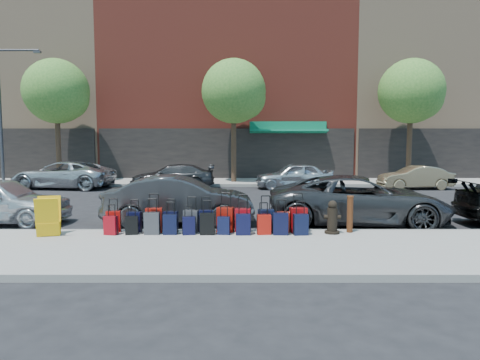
{
  "coord_description": "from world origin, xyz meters",
  "views": [
    {
      "loc": [
        0.88,
        -16.12,
        2.59
      ],
      "look_at": [
        0.88,
        -1.5,
        1.25
      ],
      "focal_mm": 32.0,
      "sensor_mm": 36.0,
      "label": 1
    }
  ],
  "objects_px": {
    "tree_center": "(236,93)",
    "suitcase_front_5": "(206,221)",
    "tree_right": "(413,93)",
    "car_far_2": "(294,176)",
    "streetlight": "(3,105)",
    "car_near_2": "(359,200)",
    "car_far_3": "(415,178)",
    "tree_left": "(59,93)",
    "fire_hydrant": "(332,218)",
    "display_rack": "(48,217)",
    "bollard": "(350,214)",
    "car_far_0": "(63,175)",
    "car_far_1": "(173,176)",
    "car_near_1": "(180,200)"
  },
  "relations": [
    {
      "from": "tree_right",
      "to": "car_far_0",
      "type": "distance_m",
      "value": 20.59
    },
    {
      "from": "display_rack",
      "to": "car_far_2",
      "type": "xyz_separation_m",
      "value": [
        7.87,
        12.28,
        0.06
      ]
    },
    {
      "from": "streetlight",
      "to": "car_far_2",
      "type": "height_order",
      "value": "streetlight"
    },
    {
      "from": "tree_center",
      "to": "display_rack",
      "type": "bearing_deg",
      "value": -107.62
    },
    {
      "from": "bollard",
      "to": "car_far_3",
      "type": "bearing_deg",
      "value": 60.82
    },
    {
      "from": "tree_center",
      "to": "car_far_0",
      "type": "distance_m",
      "value": 10.78
    },
    {
      "from": "car_far_2",
      "to": "car_near_1",
      "type": "bearing_deg",
      "value": -28.79
    },
    {
      "from": "fire_hydrant",
      "to": "tree_left",
      "type": "bearing_deg",
      "value": 138.14
    },
    {
      "from": "car_far_3",
      "to": "tree_left",
      "type": "bearing_deg",
      "value": -100.35
    },
    {
      "from": "display_rack",
      "to": "car_far_0",
      "type": "bearing_deg",
      "value": 94.78
    },
    {
      "from": "tree_right",
      "to": "tree_left",
      "type": "bearing_deg",
      "value": 180.0
    },
    {
      "from": "car_near_2",
      "to": "car_far_1",
      "type": "bearing_deg",
      "value": 41.71
    },
    {
      "from": "fire_hydrant",
      "to": "car_far_0",
      "type": "height_order",
      "value": "car_far_0"
    },
    {
      "from": "tree_left",
      "to": "display_rack",
      "type": "height_order",
      "value": "tree_left"
    },
    {
      "from": "car_near_2",
      "to": "car_far_0",
      "type": "xyz_separation_m",
      "value": [
        -13.33,
        10.06,
        -0.01
      ]
    },
    {
      "from": "streetlight",
      "to": "suitcase_front_5",
      "type": "bearing_deg",
      "value": -46.77
    },
    {
      "from": "suitcase_front_5",
      "to": "bollard",
      "type": "xyz_separation_m",
      "value": [
        3.86,
        -0.08,
        0.21
      ]
    },
    {
      "from": "bollard",
      "to": "car_near_1",
      "type": "height_order",
      "value": "car_near_1"
    },
    {
      "from": "display_rack",
      "to": "car_far_2",
      "type": "relative_size",
      "value": 0.24
    },
    {
      "from": "suitcase_front_5",
      "to": "car_near_1",
      "type": "bearing_deg",
      "value": 111.1
    },
    {
      "from": "bollard",
      "to": "display_rack",
      "type": "xyz_separation_m",
      "value": [
        -7.87,
        -0.44,
        -0.01
      ]
    },
    {
      "from": "tree_left",
      "to": "streetlight",
      "type": "relative_size",
      "value": 0.91
    },
    {
      "from": "tree_right",
      "to": "display_rack",
      "type": "bearing_deg",
      "value": -135.79
    },
    {
      "from": "suitcase_front_5",
      "to": "fire_hydrant",
      "type": "distance_m",
      "value": 3.37
    },
    {
      "from": "suitcase_front_5",
      "to": "car_near_2",
      "type": "xyz_separation_m",
      "value": [
        4.6,
        1.77,
        0.32
      ]
    },
    {
      "from": "tree_left",
      "to": "tree_center",
      "type": "bearing_deg",
      "value": 0.0
    },
    {
      "from": "fire_hydrant",
      "to": "car_near_2",
      "type": "relative_size",
      "value": 0.16
    },
    {
      "from": "tree_right",
      "to": "car_far_2",
      "type": "bearing_deg",
      "value": -161.17
    },
    {
      "from": "tree_center",
      "to": "car_far_0",
      "type": "relative_size",
      "value": 1.34
    },
    {
      "from": "streetlight",
      "to": "car_near_2",
      "type": "distance_m",
      "value": 21.35
    },
    {
      "from": "tree_right",
      "to": "car_far_2",
      "type": "relative_size",
      "value": 1.75
    },
    {
      "from": "car_far_2",
      "to": "streetlight",
      "type": "bearing_deg",
      "value": -99.15
    },
    {
      "from": "car_far_0",
      "to": "car_far_1",
      "type": "height_order",
      "value": "car_far_0"
    },
    {
      "from": "streetlight",
      "to": "car_far_1",
      "type": "xyz_separation_m",
      "value": [
        10.0,
        -1.75,
        -4.0
      ]
    },
    {
      "from": "car_far_3",
      "to": "streetlight",
      "type": "bearing_deg",
      "value": -97.65
    },
    {
      "from": "tree_center",
      "to": "suitcase_front_5",
      "type": "distance_m",
      "value": 15.12
    },
    {
      "from": "display_rack",
      "to": "car_far_3",
      "type": "bearing_deg",
      "value": 23.86
    },
    {
      "from": "fire_hydrant",
      "to": "bollard",
      "type": "height_order",
      "value": "bollard"
    },
    {
      "from": "tree_right",
      "to": "bollard",
      "type": "xyz_separation_m",
      "value": [
        -7.32,
        -14.34,
        -4.76
      ]
    },
    {
      "from": "car_far_0",
      "to": "tree_right",
      "type": "bearing_deg",
      "value": 104.82
    },
    {
      "from": "car_near_2",
      "to": "car_far_0",
      "type": "distance_m",
      "value": 16.7
    },
    {
      "from": "tree_left",
      "to": "tree_right",
      "type": "xyz_separation_m",
      "value": [
        21.0,
        0.0,
        0.0
      ]
    },
    {
      "from": "car_near_2",
      "to": "car_far_3",
      "type": "height_order",
      "value": "car_near_2"
    },
    {
      "from": "car_far_2",
      "to": "car_far_3",
      "type": "distance_m",
      "value": 6.48
    },
    {
      "from": "suitcase_front_5",
      "to": "streetlight",
      "type": "bearing_deg",
      "value": 126.35
    },
    {
      "from": "tree_right",
      "to": "car_near_1",
      "type": "bearing_deg",
      "value": -134.27
    },
    {
      "from": "tree_right",
      "to": "car_near_2",
      "type": "bearing_deg",
      "value": -117.77
    },
    {
      "from": "streetlight",
      "to": "fire_hydrant",
      "type": "height_order",
      "value": "streetlight"
    },
    {
      "from": "fire_hydrant",
      "to": "car_far_2",
      "type": "height_order",
      "value": "car_far_2"
    },
    {
      "from": "fire_hydrant",
      "to": "car_far_2",
      "type": "bearing_deg",
      "value": 93.46
    }
  ]
}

